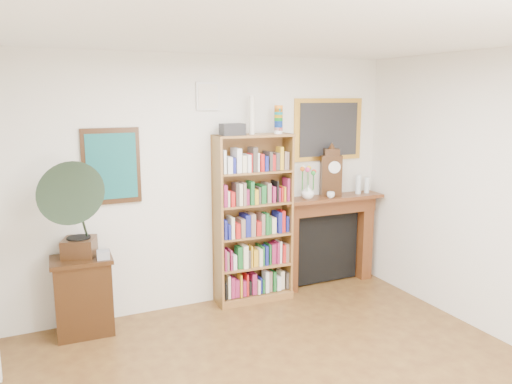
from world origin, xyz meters
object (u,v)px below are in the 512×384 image
cd_stack (103,255)px  bottle_left (358,184)px  bookshelf (254,210)px  bottle_right (367,185)px  mantel_clock (331,173)px  fireplace (327,232)px  teacup (331,195)px  gramophone (78,205)px  flower_vase (308,192)px  side_cabinet (84,296)px

cd_stack → bottle_left: size_ratio=0.50×
bookshelf → bottle_right: bookshelf is taller
mantel_clock → fireplace: bearing=137.6°
mantel_clock → teacup: mantel_clock is taller
bookshelf → bottle_left: size_ratio=9.29×
fireplace → gramophone: gramophone is taller
mantel_clock → flower_vase: bearing=-152.8°
bottle_left → mantel_clock: bearing=174.7°
fireplace → cd_stack: 2.77m
teacup → bottle_left: bearing=10.5°
mantel_clock → bottle_left: size_ratio=2.41×
side_cabinet → cd_stack: size_ratio=6.60×
fireplace → gramophone: 3.04m
side_cabinet → mantel_clock: size_ratio=1.37×
cd_stack → fireplace: bearing=5.3°
fireplace → bottle_right: size_ratio=6.82×
bookshelf → flower_vase: 0.73m
side_cabinet → fireplace: (2.95, 0.13, 0.28)m
fireplace → mantel_clock: (0.01, -0.03, 0.75)m
bookshelf → side_cabinet: (-1.89, -0.05, -0.69)m
side_cabinet → bookshelf: bearing=4.2°
gramophone → teacup: 2.89m
mantel_clock → gramophone: bearing=-155.1°
bottle_left → teacup: bearing=-169.5°
bottle_left → gramophone: bearing=-176.9°
fireplace → cd_stack: bearing=-172.9°
cd_stack → mantel_clock: mantel_clock is taller
side_cabinet → fireplace: size_ratio=0.58×
fireplace → cd_stack: size_ratio=11.37×
fireplace → mantel_clock: 0.75m
fireplace → teacup: (-0.06, -0.15, 0.51)m
side_cabinet → fireplace: fireplace is taller
bookshelf → mantel_clock: bookshelf is taller
gramophone → bottle_right: gramophone is taller
bottle_left → bottle_right: bottle_left is taller
cd_stack → bottle_left: 3.19m
side_cabinet → teacup: teacup is taller
teacup → bottle_left: bottle_left is taller
flower_vase → teacup: bearing=-16.7°
flower_vase → bottle_left: bottle_left is taller
bookshelf → cd_stack: size_ratio=18.58×
cd_stack → flower_vase: size_ratio=0.73×
side_cabinet → teacup: (2.88, -0.02, 0.79)m
fireplace → bottle_left: bearing=-7.2°
mantel_clock → flower_vase: 0.40m
side_cabinet → bottle_right: bottle_right is taller
bottle_right → fireplace: bearing=173.2°
fireplace → bottle_left: (0.40, -0.06, 0.59)m
flower_vase → bottle_left: (0.74, 0.00, 0.04)m
gramophone → flower_vase: gramophone is taller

